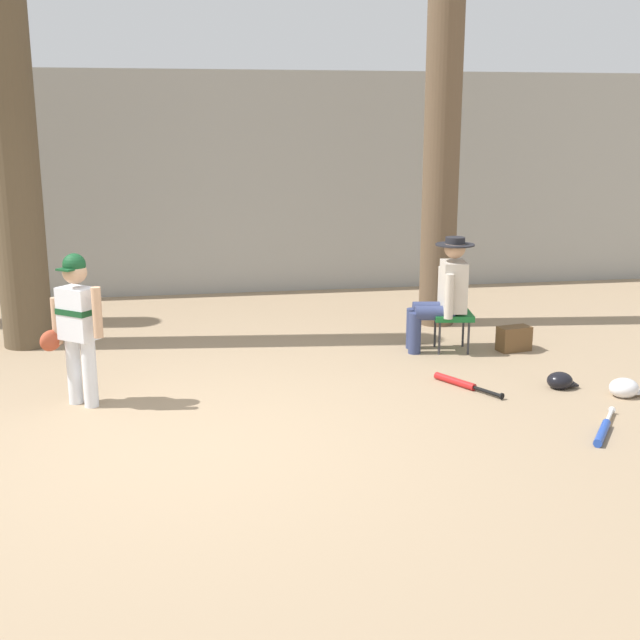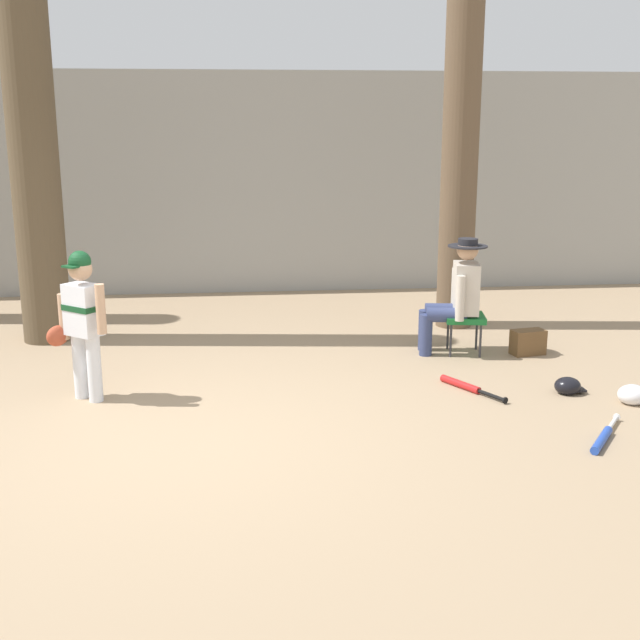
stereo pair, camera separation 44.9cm
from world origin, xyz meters
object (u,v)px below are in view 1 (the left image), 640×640
folding_stool (452,317)px  handbag_beside_stool (514,339)px  tree_behind_spectator (442,131)px  young_ballplayer (76,320)px  batting_helmet_black (560,381)px  bat_blue_youth (603,430)px  batting_helmet_white (624,388)px  seated_spectator (444,291)px  tree_near_player (7,93)px  bat_red_barrel (460,383)px

folding_stool → handbag_beside_stool: size_ratio=1.34×
tree_behind_spectator → young_ballplayer: (-3.85, -2.25, -1.49)m
young_ballplayer → folding_stool: bearing=16.5°
batting_helmet_black → young_ballplayer: bearing=176.3°
tree_behind_spectator → batting_helmet_black: (0.37, -2.53, -2.17)m
bat_blue_youth → young_ballplayer: bearing=161.2°
tree_behind_spectator → bat_blue_youth: tree_behind_spectator is taller
batting_helmet_white → seated_spectator: bearing=123.8°
tree_near_player → batting_helmet_black: 6.08m
tree_behind_spectator → young_ballplayer: size_ratio=3.86×
young_ballplayer → batting_helmet_white: (4.67, -0.58, -0.67)m
tree_near_player → bat_blue_youth: bearing=-35.6°
batting_helmet_white → young_ballplayer: bearing=172.9°
seated_spectator → bat_blue_youth: seated_spectator is taller
tree_behind_spectator → bat_red_barrel: (-0.51, -2.33, -2.20)m
seated_spectator → batting_helmet_white: (1.12, -1.68, -0.56)m
young_ballplayer → bat_blue_youth: young_ballplayer is taller
tree_near_player → tree_behind_spectator: bearing=2.3°
tree_near_player → tree_behind_spectator: 4.64m
handbag_beside_stool → batting_helmet_white: bearing=-76.3°
bat_blue_youth → batting_helmet_white: batting_helmet_white is taller
tree_near_player → folding_stool: size_ratio=13.34×
bat_red_barrel → batting_helmet_black: size_ratio=2.55×
tree_near_player → seated_spectator: size_ratio=5.08×
folding_stool → batting_helmet_black: (0.57, -1.35, -0.30)m
tree_behind_spectator → batting_helmet_black: bearing=-81.7°
folding_stool → bat_blue_youth: (0.40, -2.46, -0.33)m
folding_stool → batting_helmet_black: 1.50m
tree_near_player → batting_helmet_black: (4.99, -2.35, -2.55)m
tree_behind_spectator → batting_helmet_white: tree_behind_spectator is taller
young_ballplayer → batting_helmet_white: bearing=-7.1°
tree_near_player → young_ballplayer: tree_near_player is taller
folding_stool → batting_helmet_white: 1.97m
bat_red_barrel → tree_behind_spectator: bearing=77.7°
bat_blue_youth → bat_red_barrel: size_ratio=0.98×
handbag_beside_stool → batting_helmet_white: (0.38, -1.55, -0.05)m
tree_near_player → young_ballplayer: (0.77, -2.07, -1.88)m
tree_behind_spectator → bat_red_barrel: tree_behind_spectator is taller
handbag_beside_stool → bat_red_barrel: (-0.95, -1.04, -0.10)m
young_ballplayer → batting_helmet_white: young_ballplayer is taller
batting_helmet_black → seated_spectator: bearing=116.1°
batting_helmet_white → handbag_beside_stool: bearing=103.7°
tree_behind_spectator → batting_helmet_white: (0.82, -2.84, -2.16)m
seated_spectator → bat_red_barrel: bearing=-100.0°
young_ballplayer → batting_helmet_black: 4.28m
folding_stool → seated_spectator: bearing=171.1°
bat_red_barrel → batting_helmet_black: bearing=-12.7°
tree_near_player → batting_helmet_black: size_ratio=22.05×
tree_near_player → seated_spectator: (4.32, -0.98, -1.98)m
folding_stool → bat_red_barrel: (-0.30, -1.16, -0.33)m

